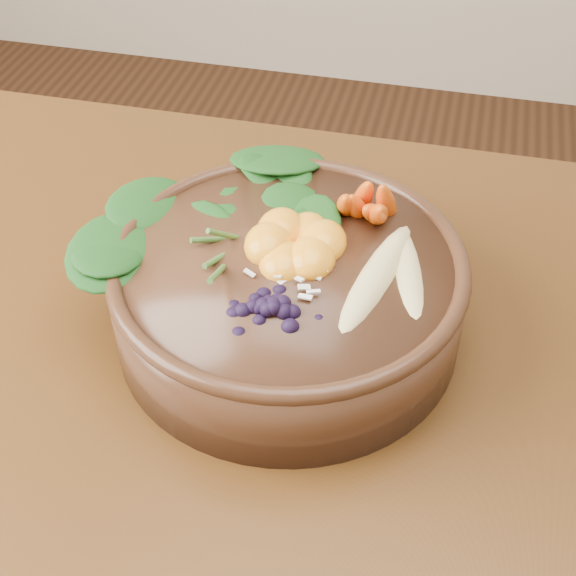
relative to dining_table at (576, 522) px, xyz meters
name	(u,v)px	position (x,y,z in m)	size (l,w,h in m)	color
dining_table	(576,522)	(0.00, 0.00, 0.00)	(1.60, 0.90, 0.75)	#331C0C
stoneware_bowl	(288,296)	(-0.29, 0.09, 0.14)	(0.32, 0.32, 0.09)	#462A1A
kale_heap	(253,188)	(-0.34, 0.16, 0.20)	(0.21, 0.19, 0.05)	#194D17
carrot_cluster	(371,173)	(-0.23, 0.18, 0.22)	(0.07, 0.07, 0.09)	#E25913
banana_halves	(394,260)	(-0.20, 0.09, 0.20)	(0.09, 0.18, 0.03)	#E0CC84
mandarin_cluster	(296,231)	(-0.29, 0.11, 0.20)	(0.09, 0.10, 0.04)	orange
blueberry_pile	(273,292)	(-0.29, 0.02, 0.20)	(0.15, 0.11, 0.04)	black
coconut_flakes	(285,273)	(-0.29, 0.07, 0.18)	(0.10, 0.08, 0.01)	white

